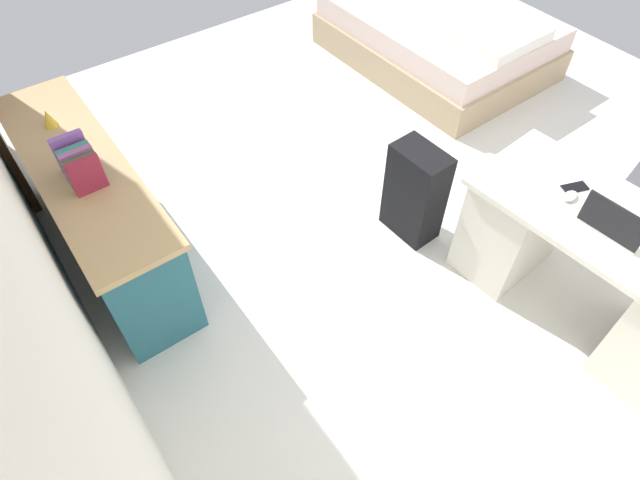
% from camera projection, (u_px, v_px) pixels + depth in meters
% --- Properties ---
extents(ground_plane, '(5.77, 5.77, 0.00)m').
position_uv_depth(ground_plane, '(411.00, 183.00, 3.95)').
color(ground_plane, silver).
extents(desk, '(1.49, 0.77, 0.74)m').
position_uv_depth(desk, '(589.00, 267.00, 2.96)').
color(desk, silver).
rests_on(desk, ground_plane).
extents(credenza, '(1.80, 0.48, 0.75)m').
position_uv_depth(credenza, '(98.00, 210.00, 3.26)').
color(credenza, '#235B6B').
rests_on(credenza, ground_plane).
extents(bed, '(1.93, 1.44, 0.58)m').
position_uv_depth(bed, '(438.00, 36.00, 4.84)').
color(bed, tan).
rests_on(bed, ground_plane).
extents(suitcase_black, '(0.37, 0.23, 0.67)m').
position_uv_depth(suitcase_black, '(415.00, 193.00, 3.41)').
color(suitcase_black, black).
rests_on(suitcase_black, ground_plane).
extents(laptop, '(0.33, 0.25, 0.21)m').
position_uv_depth(laptop, '(615.00, 224.00, 2.62)').
color(laptop, silver).
rests_on(laptop, desk).
extents(computer_mouse, '(0.07, 0.10, 0.03)m').
position_uv_depth(computer_mouse, '(570.00, 196.00, 2.79)').
color(computer_mouse, white).
rests_on(computer_mouse, desk).
extents(cell_phone_by_mouse, '(0.11, 0.15, 0.01)m').
position_uv_depth(cell_phone_by_mouse, '(575.00, 187.00, 2.85)').
color(cell_phone_by_mouse, black).
rests_on(cell_phone_by_mouse, desk).
extents(book_row, '(0.27, 0.17, 0.23)m').
position_uv_depth(book_row, '(79.00, 163.00, 2.82)').
color(book_row, maroon).
rests_on(book_row, credenza).
extents(figurine_small, '(0.08, 0.08, 0.11)m').
position_uv_depth(figurine_small, '(48.00, 118.00, 3.14)').
color(figurine_small, gold).
rests_on(figurine_small, credenza).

